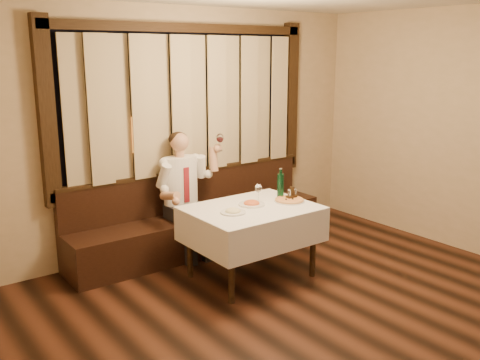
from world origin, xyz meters
TOP-DOWN VIEW (x-y plane):
  - room at (-0.00, 0.97)m, footprint 5.01×6.01m
  - banquette at (0.00, 2.72)m, footprint 3.20×0.61m
  - dining_table at (0.00, 1.70)m, footprint 1.27×0.97m
  - pizza at (0.45, 1.63)m, footprint 0.32×0.32m
  - pasta_red at (0.04, 1.76)m, footprint 0.27×0.27m
  - pasta_cream at (-0.27, 1.65)m, footprint 0.25×0.25m
  - green_bottle at (0.46, 1.79)m, footprint 0.07×0.07m
  - table_wine_glass at (0.16, 1.80)m, footprint 0.07×0.07m
  - cruet_caddy at (0.53, 1.68)m, footprint 0.13×0.07m
  - seated_man at (-0.23, 2.63)m, footprint 0.78×0.59m

SIDE VIEW (x-z plane):
  - banquette at x=0.00m, z-range -0.16..0.78m
  - dining_table at x=0.00m, z-range 0.27..1.03m
  - pizza at x=0.45m, z-range 0.75..0.79m
  - pasta_cream at x=-0.27m, z-range 0.75..0.83m
  - pasta_red at x=0.04m, z-range 0.75..0.84m
  - cruet_caddy at x=0.53m, z-range 0.74..0.87m
  - seated_man at x=-0.23m, z-range 0.11..1.54m
  - green_bottle at x=0.46m, z-range 0.73..1.06m
  - table_wine_glass at x=0.16m, z-range 0.80..1.00m
  - room at x=0.00m, z-range 0.09..2.91m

